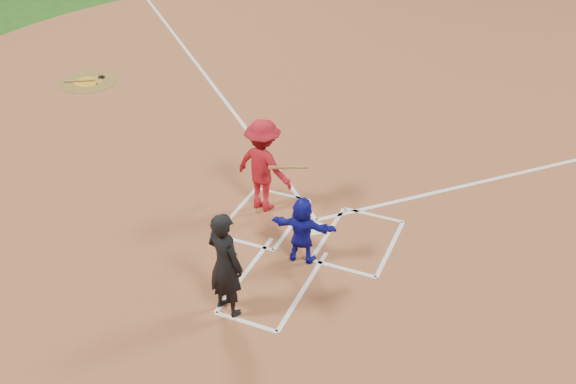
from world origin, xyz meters
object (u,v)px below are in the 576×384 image
at_px(on_deck_circle, 88,82).
at_px(umpire, 225,264).
at_px(home_plate, 310,228).
at_px(batter_at_plate, 263,166).
at_px(catcher, 302,230).

distance_m(on_deck_circle, umpire, 10.75).
xyz_separation_m(home_plate, umpire, (-0.40, -2.64, 0.93)).
height_order(home_plate, umpire, umpire).
xyz_separation_m(umpire, batter_at_plate, (-0.74, 2.98, 0.03)).
xyz_separation_m(home_plate, batter_at_plate, (-1.14, 0.34, 0.95)).
relative_size(on_deck_circle, catcher, 1.33).
bearing_deg(umpire, on_deck_circle, -21.87).
bearing_deg(umpire, batter_at_plate, -57.94).
xyz_separation_m(catcher, batter_at_plate, (-1.35, 1.28, 0.32)).
bearing_deg(umpire, catcher, -91.61).
xyz_separation_m(on_deck_circle, umpire, (8.21, -6.88, 0.93)).
distance_m(on_deck_circle, batter_at_plate, 8.48).
bearing_deg(home_plate, on_deck_circle, -26.23).
bearing_deg(batter_at_plate, on_deck_circle, 152.39).
distance_m(home_plate, catcher, 1.16).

